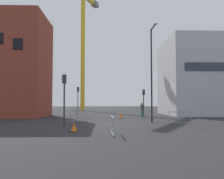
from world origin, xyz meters
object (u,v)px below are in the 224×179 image
traffic_light_crosswalk (144,98)px  traffic_light_median (78,96)px  pedestrian_walking (142,109)px  construction_crane (82,33)px  traffic_cone_on_verge (121,116)px  traffic_cone_by_barrier (74,128)px  streetlamp_tall (152,67)px  traffic_light_far (64,92)px

traffic_light_crosswalk → traffic_light_median: size_ratio=0.86×
pedestrian_walking → construction_crane: bearing=112.6°
pedestrian_walking → traffic_cone_on_verge: (-2.57, -0.69, -0.78)m
traffic_cone_by_barrier → traffic_cone_on_verge: bearing=71.9°
pedestrian_walking → traffic_cone_on_verge: 2.77m
construction_crane → pedestrian_walking: (9.46, -22.75, -15.80)m
streetlamp_tall → traffic_light_far: (-7.53, -3.00, -2.40)m
traffic_light_crosswalk → traffic_light_median: traffic_light_median is taller
construction_crane → traffic_cone_by_barrier: 38.98m
traffic_light_far → pedestrian_walking: traffic_light_far is taller
construction_crane → traffic_light_crosswalk: (10.13, -20.04, -14.47)m
traffic_light_median → construction_crane: bearing=93.8°
construction_crane → streetlamp_tall: bearing=-72.2°
traffic_light_crosswalk → pedestrian_walking: traffic_light_crosswalk is taller
pedestrian_walking → traffic_cone_by_barrier: size_ratio=3.27×
streetlamp_tall → traffic_cone_by_barrier: 9.93m
traffic_light_median → pedestrian_walking: bearing=-38.5°
construction_crane → pedestrian_walking: construction_crane is taller
streetlamp_tall → traffic_cone_on_verge: bearing=113.4°
pedestrian_walking → traffic_cone_by_barrier: pedestrian_walking is taller
construction_crane → traffic_cone_on_verge: construction_crane is taller
construction_crane → traffic_cone_on_verge: bearing=-73.6°
traffic_cone_on_verge → traffic_cone_by_barrier: traffic_cone_on_verge is taller
traffic_light_crosswalk → traffic_light_far: bearing=-124.0°
traffic_light_median → traffic_cone_by_barrier: traffic_light_median is taller
traffic_light_far → traffic_light_crosswalk: bearing=56.0°
traffic_light_far → traffic_cone_by_barrier: 3.98m
construction_crane → streetlamp_tall: (9.41, -29.24, -11.74)m
construction_crane → traffic_cone_by_barrier: construction_crane is taller
streetlamp_tall → traffic_light_median: (-8.34, 13.17, -2.37)m
traffic_light_crosswalk → traffic_cone_by_barrier: size_ratio=6.32×
traffic_light_median → traffic_cone_by_barrier: 19.32m
pedestrian_walking → traffic_light_far: bearing=-128.6°
streetlamp_tall → pedestrian_walking: bearing=89.6°
streetlamp_tall → traffic_light_crosswalk: (0.72, 9.20, -2.72)m
construction_crane → traffic_light_crosswalk: construction_crane is taller
traffic_light_median → pedestrian_walking: size_ratio=2.24×
streetlamp_tall → traffic_cone_on_verge: streetlamp_tall is taller
construction_crane → traffic_cone_on_verge: 29.52m
traffic_cone_on_verge → pedestrian_walking: bearing=15.0°
traffic_light_far → traffic_cone_on_verge: size_ratio=6.38×
traffic_cone_by_barrier → streetlamp_tall: bearing=42.9°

